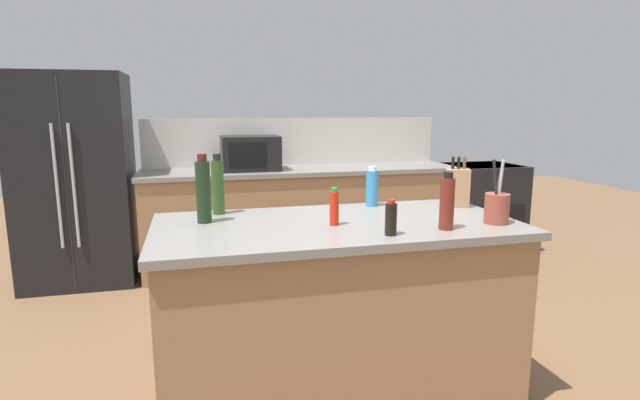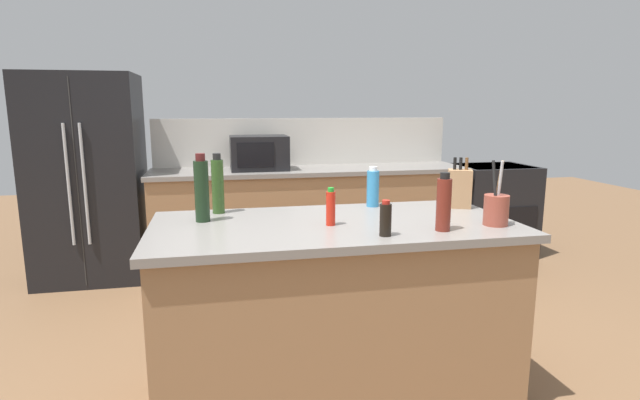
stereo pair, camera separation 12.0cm
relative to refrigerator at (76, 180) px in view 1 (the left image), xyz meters
name	(u,v)px [view 1 (the left image)]	position (x,y,z in m)	size (l,w,h in m)	color
ground_plane	(336,391)	(1.67, -2.25, -0.90)	(14.00, 14.00, 0.00)	brown
back_counter_run	(303,217)	(1.97, -0.05, -0.42)	(2.97, 0.66, 0.94)	#936B47
wall_backsplash	(296,142)	(1.97, 0.27, 0.27)	(2.93, 0.03, 0.46)	beige
kitchen_island	(336,309)	(1.67, -2.25, -0.42)	(1.82, 0.90, 0.94)	#936B47
refrigerator	(76,180)	(0.00, 0.00, 0.00)	(0.90, 0.75, 1.79)	black
range_oven	(480,208)	(3.88, -0.05, -0.43)	(0.76, 0.65, 0.92)	black
microwave	(250,153)	(1.49, -0.05, 0.20)	(0.52, 0.39, 0.31)	black
knife_block	(457,187)	(2.47, -2.03, 0.16)	(0.16, 0.14, 0.29)	#A87C54
utensil_crock	(497,207)	(2.44, -2.47, 0.13)	(0.12, 0.12, 0.32)	brown
hot_sauce_bottle	(334,208)	(1.64, -2.31, 0.13)	(0.05, 0.05, 0.19)	red
dish_soap_bottle	(372,187)	(1.99, -1.90, 0.15)	(0.07, 0.07, 0.23)	#3384BC
olive_oil_bottle	(218,186)	(1.11, -1.90, 0.20)	(0.07, 0.07, 0.33)	#2D4C1E
wine_bottle	(203,191)	(1.02, -2.09, 0.21)	(0.07, 0.07, 0.35)	black
soy_sauce_bottle	(391,218)	(1.84, -2.56, 0.12)	(0.05, 0.05, 0.16)	black
vinegar_bottle	(447,202)	(2.14, -2.52, 0.17)	(0.07, 0.07, 0.28)	maroon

